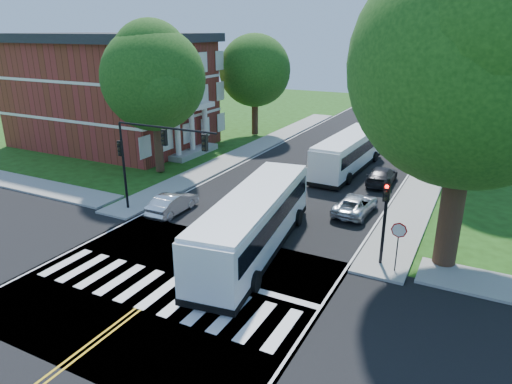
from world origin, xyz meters
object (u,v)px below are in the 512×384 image
Objects in this scene: signal_ne at (385,211)px; bus_follow at (348,152)px; dark_sedan at (382,176)px; bus_lead at (254,221)px; signal_nw at (151,149)px; hatchback at (173,203)px; suv at (355,204)px.

bus_follow is at bearing 112.14° from signal_ne.
dark_sedan is (3.33, -2.22, -0.92)m from bus_follow.
bus_lead reaches higher than bus_follow.
hatchback is at bearing 53.47° from signal_nw.
signal_ne is 7.26m from suv.
bus_follow is (0.14, 16.59, -0.12)m from bus_lead.
signal_ne is at bearing 114.31° from bus_follow.
bus_lead is (-6.32, -1.41, -1.26)m from signal_ne.
dark_sedan is at bearing 49.19° from signal_nw.
signal_ne is 0.35× the size of bus_lead.
signal_ne is 0.98× the size of dark_sedan.
signal_nw is at bearing -179.95° from signal_ne.
dark_sedan is at bearing -132.79° from hatchback.
bus_follow is 2.90× the size of hatchback.
bus_lead reaches higher than dark_sedan.
bus_lead is at bearing -10.23° from signal_nw.
signal_nw is at bearing -18.24° from bus_lead.
bus_follow reaches higher than dark_sedan.
bus_lead is at bearing 160.35° from hatchback.
hatchback is 11.66m from suv.
suv is (11.06, 6.19, -3.76)m from signal_nw.
hatchback is (-7.21, -14.30, -0.91)m from bus_follow.
signal_nw reaches higher than hatchback.
signal_nw is 1.60× the size of dark_sedan.
suv is at bearing 29.24° from signal_nw.
bus_lead is 16.59m from bus_follow.
bus_lead reaches higher than suv.
signal_ne is 1.10× the size of hatchback.
signal_ne is 6.59m from bus_lead.
suv is 6.79m from dark_sedan.
signal_nw is 13.22m from suv.
dark_sedan is (-2.85, 12.96, -2.30)m from signal_ne.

